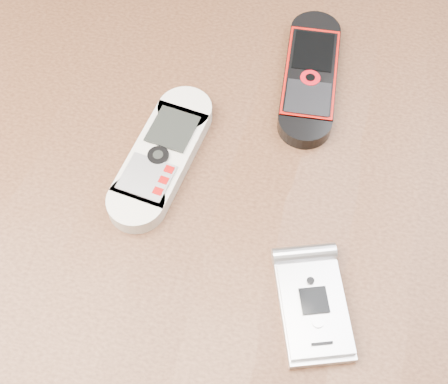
{
  "coord_description": "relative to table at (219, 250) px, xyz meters",
  "views": [
    {
      "loc": [
        0.06,
        -0.25,
        1.2
      ],
      "look_at": [
        0.01,
        0.0,
        0.76
      ],
      "focal_mm": 50.0,
      "sensor_mm": 36.0,
      "label": 1
    }
  ],
  "objects": [
    {
      "name": "motorola_razr",
      "position": [
        0.09,
        -0.08,
        0.11
      ],
      "size": [
        0.08,
        0.11,
        0.01
      ],
      "primitive_type": "cube",
      "rotation": [
        0.0,
        0.0,
        0.32
      ],
      "color": "silver",
      "rests_on": "table"
    },
    {
      "name": "nokia_black_red",
      "position": [
        0.06,
        0.14,
        0.11
      ],
      "size": [
        0.06,
        0.16,
        0.02
      ],
      "primitive_type": "cube",
      "rotation": [
        0.0,
        0.0,
        0.06
      ],
      "color": "black",
      "rests_on": "table"
    },
    {
      "name": "nokia_white",
      "position": [
        -0.05,
        0.02,
        0.11
      ],
      "size": [
        0.07,
        0.15,
        0.02
      ],
      "primitive_type": "cube",
      "rotation": [
        0.0,
        0.0,
        -0.16
      ],
      "color": "beige",
      "rests_on": "table"
    },
    {
      "name": "table",
      "position": [
        0.0,
        0.0,
        0.0
      ],
      "size": [
        1.2,
        0.8,
        0.75
      ],
      "color": "black",
      "rests_on": "ground"
    }
  ]
}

